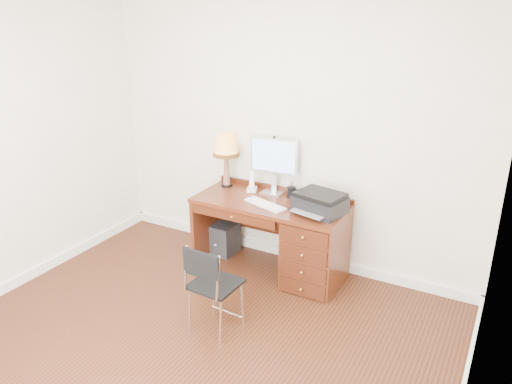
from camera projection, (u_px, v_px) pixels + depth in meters
The scene contains 12 objects.
ground at pixel (189, 346), 3.97m from camera, with size 4.00×4.00×0.00m, color black.
room_shell at pixel (230, 302), 4.47m from camera, with size 4.00×4.00×4.00m.
desk at pixel (299, 239), 4.83m from camera, with size 1.50×0.67×0.75m.
monitor at pixel (274, 159), 4.96m from camera, with size 0.50×0.18×0.57m.
keyboard at pixel (265, 204), 4.76m from camera, with size 0.45×0.13×0.02m, color white.
mouse_pad at pixel (299, 209), 4.65m from camera, with size 0.20×0.20×0.04m.
printer at pixel (320, 203), 4.57m from camera, with size 0.50×0.42×0.19m.
leg_lamp at pixel (226, 148), 5.12m from camera, with size 0.28×0.28×0.56m.
phone at pixel (252, 186), 5.10m from camera, with size 0.12×0.12×0.20m.
pen_cup at pixel (291, 192), 4.94m from camera, with size 0.09×0.09×0.11m, color black.
chair at pixel (211, 281), 3.99m from camera, with size 0.39×0.39×0.78m.
equipment_box at pixel (223, 238), 5.42m from camera, with size 0.29×0.29×0.33m, color black.
Camera 1 is at (2.04, -2.62, 2.56)m, focal length 35.00 mm.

